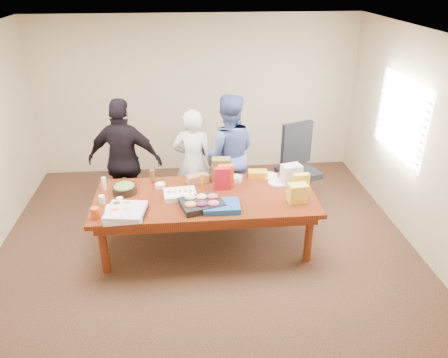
{
  "coord_description": "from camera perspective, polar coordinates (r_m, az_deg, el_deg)",
  "views": [
    {
      "loc": [
        -0.21,
        -4.84,
        3.4
      ],
      "look_at": [
        0.25,
        0.1,
        0.93
      ],
      "focal_mm": 34.86,
      "sensor_mm": 36.0,
      "label": 1
    }
  ],
  "objects": [
    {
      "name": "person_center",
      "position": [
        6.31,
        -4.04,
        2.11
      ],
      "size": [
        0.64,
        0.47,
        1.61
      ],
      "primitive_type": "imported",
      "rotation": [
        0.0,
        0.0,
        2.99
      ],
      "color": "silver",
      "rests_on": "floor"
    },
    {
      "name": "pizza_box_upper",
      "position": [
        5.17,
        -12.78,
        -4.12
      ],
      "size": [
        0.49,
        0.49,
        0.05
      ],
      "primitive_type": "cube",
      "rotation": [
        0.0,
        0.0,
        -0.14
      ],
      "color": "silver",
      "rests_on": "pizza_box_lower"
    },
    {
      "name": "window_panel",
      "position": [
        6.47,
        22.15,
        7.41
      ],
      "size": [
        0.03,
        1.4,
        1.1
      ],
      "primitive_type": "cube",
      "color": "white",
      "rests_on": "wall_right"
    },
    {
      "name": "banana_bunch",
      "position": [
        6.01,
        4.45,
        0.69
      ],
      "size": [
        0.27,
        0.17,
        0.09
      ],
      "primitive_type": "cube",
      "rotation": [
        0.0,
        0.0,
        -0.07
      ],
      "color": "orange",
      "rests_on": "conference_table"
    },
    {
      "name": "window_blinds",
      "position": [
        6.45,
        21.84,
        7.42
      ],
      "size": [
        0.04,
        1.36,
        1.0
      ],
      "primitive_type": "cube",
      "color": "beige",
      "rests_on": "wall_right"
    },
    {
      "name": "person_right",
      "position": [
        6.37,
        0.53,
        3.3
      ],
      "size": [
        0.91,
        0.73,
        1.79
      ],
      "primitive_type": "imported",
      "rotation": [
        0.0,
        0.0,
        3.09
      ],
      "color": "#455696",
      "rests_on": "floor"
    },
    {
      "name": "conference_table",
      "position": [
        5.71,
        -2.37,
        -5.54
      ],
      "size": [
        2.8,
        1.2,
        0.75
      ],
      "primitive_type": "cube",
      "color": "#4C1C0F",
      "rests_on": "floor"
    },
    {
      "name": "veggie_tray",
      "position": [
        5.26,
        -12.63,
        -4.06
      ],
      "size": [
        0.49,
        0.41,
        0.07
      ],
      "primitive_type": "cube",
      "rotation": [
        0.0,
        0.0,
        -0.15
      ],
      "color": "black",
      "rests_on": "conference_table"
    },
    {
      "name": "floor",
      "position": [
        5.92,
        -2.3,
        -8.7
      ],
      "size": [
        5.5,
        5.0,
        0.02
      ],
      "primitive_type": "cube",
      "color": "#47301E",
      "rests_on": "ground"
    },
    {
      "name": "wall_front",
      "position": [
        3.12,
        -0.07,
        -14.6
      ],
      "size": [
        5.5,
        0.04,
        2.7
      ],
      "primitive_type": "cube",
      "color": "beige",
      "rests_on": "floor"
    },
    {
      "name": "dressing_bottle",
      "position": [
        5.86,
        -9.37,
        0.31
      ],
      "size": [
        0.07,
        0.07,
        0.2
      ],
      "primitive_type": "cylinder",
      "rotation": [
        0.0,
        0.0,
        -0.05
      ],
      "color": "brown",
      "rests_on": "conference_table"
    },
    {
      "name": "grocery_bag_yellow",
      "position": [
        5.41,
        9.62,
        -1.83
      ],
      "size": [
        0.25,
        0.19,
        0.23
      ],
      "primitive_type": "cube",
      "rotation": [
        0.0,
        0.0,
        0.12
      ],
      "color": "yellow",
      "rests_on": "conference_table"
    },
    {
      "name": "plate_b",
      "position": [
        6.06,
        5.9,
        0.47
      ],
      "size": [
        0.29,
        0.29,
        0.01
      ],
      "primitive_type": "cylinder",
      "rotation": [
        0.0,
        0.0,
        -0.33
      ],
      "color": "white",
      "rests_on": "conference_table"
    },
    {
      "name": "clear_cup_b",
      "position": [
        5.53,
        -15.73,
        -2.62
      ],
      "size": [
        0.08,
        0.08,
        0.11
      ],
      "primitive_type": "cylinder",
      "rotation": [
        0.0,
        0.0,
        -0.02
      ],
      "color": "white",
      "rests_on": "conference_table"
    },
    {
      "name": "plate_a",
      "position": [
        5.88,
        7.07,
        -0.45
      ],
      "size": [
        0.33,
        0.33,
        0.02
      ],
      "primitive_type": "cylinder",
      "rotation": [
        0.0,
        0.0,
        -0.31
      ],
      "color": "white",
      "rests_on": "conference_table"
    },
    {
      "name": "bread_loaf",
      "position": [
        5.83,
        -3.47,
        0.0
      ],
      "size": [
        0.31,
        0.22,
        0.12
      ],
      "primitive_type": "cube",
      "rotation": [
        0.0,
        0.0,
        0.34
      ],
      "color": "#9C6B45",
      "rests_on": "conference_table"
    },
    {
      "name": "pizza_box_lower",
      "position": [
        5.22,
        -13.01,
        -4.46
      ],
      "size": [
        0.46,
        0.46,
        0.05
      ],
      "primitive_type": "cube",
      "rotation": [
        0.0,
        0.0,
        0.06
      ],
      "color": "white",
      "rests_on": "conference_table"
    },
    {
      "name": "dip_bowl_a",
      "position": [
        5.89,
        1.57,
        0.07
      ],
      "size": [
        0.21,
        0.21,
        0.07
      ],
      "primitive_type": "cylinder",
      "rotation": [
        0.0,
        0.0,
        0.28
      ],
      "color": "silver",
      "rests_on": "conference_table"
    },
    {
      "name": "chip_bag_yellow",
      "position": [
        5.55,
        10.03,
        -0.75
      ],
      "size": [
        0.2,
        0.09,
        0.3
      ],
      "primitive_type": "cube",
      "rotation": [
        0.0,
        0.0,
        0.03
      ],
      "color": "yellow",
      "rests_on": "conference_table"
    },
    {
      "name": "ceiling",
      "position": [
        4.89,
        -2.9,
        18.34
      ],
      "size": [
        5.5,
        5.0,
        0.02
      ],
      "primitive_type": "cube",
      "color": "white",
      "rests_on": "wall_back"
    },
    {
      "name": "dip_bowl_b",
      "position": [
        5.78,
        -8.35,
        -0.85
      ],
      "size": [
        0.14,
        0.14,
        0.05
      ],
      "primitive_type": "cylinder",
      "rotation": [
        0.0,
        0.0,
        -0.03
      ],
      "color": "white",
      "rests_on": "conference_table"
    },
    {
      "name": "sheet_cake",
      "position": [
        5.51,
        -5.78,
        -2.02
      ],
      "size": [
        0.43,
        0.34,
        0.07
      ],
      "primitive_type": "cube",
      "rotation": [
        0.0,
        0.0,
        0.1
      ],
      "color": "white",
      "rests_on": "conference_table"
    },
    {
      "name": "ranch_bottle",
      "position": [
        5.84,
        -15.45,
        -0.58
      ],
      "size": [
        0.07,
        0.07,
        0.17
      ],
      "primitive_type": "cylinder",
      "rotation": [
        0.0,
        0.0,
        -0.24
      ],
      "color": "#FEEBC8",
      "rests_on": "conference_table"
    },
    {
      "name": "mayo_jar",
      "position": [
        5.94,
        -0.39,
        0.77
      ],
      "size": [
        0.11,
        0.11,
        0.14
      ],
      "primitive_type": "cylinder",
      "rotation": [
        0.0,
        0.0,
        -0.19
      ],
      "color": "silver",
      "rests_on": "conference_table"
    },
    {
      "name": "red_cup",
      "position": [
        5.25,
        -16.57,
        -4.27
      ],
      "size": [
        0.12,
        0.12,
        0.13
      ],
      "primitive_type": "cylinder",
      "rotation": [
        0.0,
        0.0,
        -0.28
      ],
      "color": "#C14214",
      "rests_on": "conference_table"
    },
    {
      "name": "office_chair",
      "position": [
        6.65,
        9.76,
        1.25
      ],
      "size": [
        0.8,
        0.8,
        1.22
      ],
      "primitive_type": "cube",
      "rotation": [
        0.0,
        0.0,
        0.36
      ],
      "color": "black",
      "rests_on": "floor"
    },
    {
      "name": "wall_back",
      "position": [
        7.62,
        -3.57,
        10.81
      ],
      "size": [
        5.5,
        0.04,
        2.7
      ],
      "primitive_type": "cube",
      "color": "beige",
      "rests_on": "floor"
    },
    {
      "name": "salad_bowl",
      "position": [
        5.72,
        -12.93,
        -1.31
      ],
      "size": [
        0.34,
        0.34,
        0.1
      ],
      "primitive_type": "cylinder",
      "rotation": [
        0.0,
        0.0,
        -0.09
      ],
      "color": "black",
      "rests_on": "conference_table"
    },
    {
      "name": "grocery_bag_white",
      "position": [
        5.84,
        8.8,
        0.6
      ],
      "size": [
        0.29,
        0.23,
        0.27
      ],
      "primitive_type": "cube",
      "rotation": [
        0.0,
        0.0,
        0.25
      ],
      "color": "silver",
      "rests_on": "conference_table"
    },
    {
      "name": "chip_bag_red",
      "position": [
        5.62,
        -0.23,
        0.06
      ],
      "size": [
        0.21,
        0.09,
        0.3
      ],
      "primitive_type": "cube",
      "rotation": [
        0.0,
        0.0,
        -0.01
      ],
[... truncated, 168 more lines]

